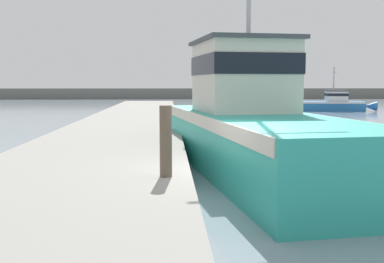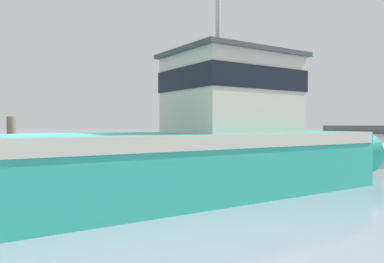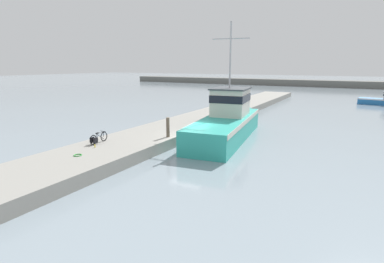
# 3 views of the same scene
# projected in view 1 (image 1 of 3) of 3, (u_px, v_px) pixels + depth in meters

# --- Properties ---
(ground_plane) EXTENTS (320.00, 320.00, 0.00)m
(ground_plane) POSITION_uv_depth(u_px,v_px,m) (235.00, 205.00, 10.35)
(ground_plane) COLOR #84939E
(dock_pier) EXTENTS (4.89, 80.00, 0.77)m
(dock_pier) POSITION_uv_depth(u_px,v_px,m) (75.00, 189.00, 10.14)
(dock_pier) COLOR gray
(dock_pier) RESTS_ON ground_plane
(far_shoreline) EXTENTS (180.00, 5.00, 1.75)m
(far_shoreline) POSITION_uv_depth(u_px,v_px,m) (351.00, 93.00, 82.39)
(far_shoreline) COLOR slate
(far_shoreline) RESTS_ON ground_plane
(fishing_boat_main) EXTENTS (4.95, 14.19, 9.12)m
(fishing_boat_main) POSITION_uv_depth(u_px,v_px,m) (250.00, 123.00, 14.53)
(fishing_boat_main) COLOR teal
(fishing_boat_main) RESTS_ON ground_plane
(boat_orange_near) EXTENTS (7.97, 2.82, 4.13)m
(boat_orange_near) POSITION_uv_depth(u_px,v_px,m) (331.00, 103.00, 45.08)
(boat_orange_near) COLOR #236BB2
(boat_orange_near) RESTS_ON ground_plane
(mooring_post) EXTENTS (0.24, 0.24, 1.41)m
(mooring_post) POSITION_uv_depth(u_px,v_px,m) (166.00, 141.00, 9.44)
(mooring_post) COLOR brown
(mooring_post) RESTS_ON dock_pier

